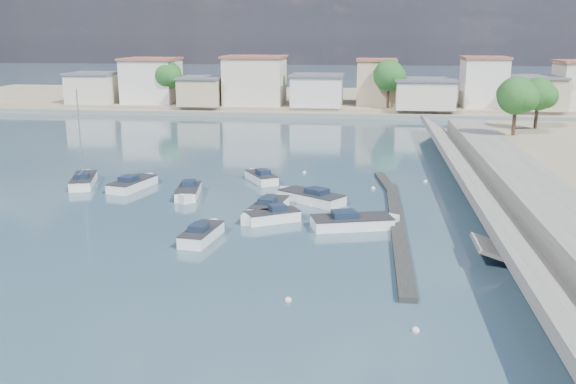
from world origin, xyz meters
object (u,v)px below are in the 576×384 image
object	(u,v)px
motorboat_a	(203,234)
motorboat_c	(309,197)
motorboat_f	(261,177)
motorboat_g	(188,193)
motorboat_h	(356,222)
sailboat	(84,180)
motorboat_e	(134,184)
motorboat_d	(270,217)
motorboat_b	(270,206)

from	to	relation	value
motorboat_a	motorboat_c	size ratio (longest dim) A/B	0.84
motorboat_c	motorboat_a	bearing A→B (deg)	-120.06
motorboat_f	motorboat_g	distance (m)	8.41
motorboat_h	sailboat	xyz separation A→B (m)	(-25.44, 10.49, 0.04)
motorboat_e	motorboat_d	bearing A→B (deg)	-33.45
motorboat_d	motorboat_f	world-z (taller)	same
motorboat_c	motorboat_f	bearing A→B (deg)	127.29
motorboat_f	motorboat_h	distance (m)	16.58
sailboat	motorboat_c	bearing A→B (deg)	-9.59
motorboat_f	motorboat_a	bearing A→B (deg)	-93.52
motorboat_b	motorboat_c	xyz separation A→B (m)	(2.75, 3.26, 0.00)
motorboat_b	sailboat	bearing A→B (deg)	159.72
motorboat_h	sailboat	world-z (taller)	sailboat
motorboat_a	motorboat_d	xyz separation A→B (m)	(3.94, 4.60, -0.00)
motorboat_a	motorboat_e	bearing A→B (deg)	125.77
motorboat_e	motorboat_g	world-z (taller)	same
motorboat_b	sailboat	distance (m)	19.82
motorboat_b	motorboat_f	world-z (taller)	same
motorboat_a	motorboat_c	world-z (taller)	same
motorboat_b	motorboat_d	bearing A→B (deg)	-82.53
motorboat_d	motorboat_f	bearing A→B (deg)	102.28
motorboat_d	motorboat_e	world-z (taller)	same
motorboat_b	motorboat_f	distance (m)	10.40
motorboat_e	motorboat_f	bearing A→B (deg)	19.84
motorboat_b	motorboat_e	world-z (taller)	same
motorboat_d	motorboat_e	xyz separation A→B (m)	(-13.85, 9.15, 0.00)
motorboat_c	motorboat_d	distance (m)	6.71
motorboat_a	motorboat_f	xyz separation A→B (m)	(1.09, 17.72, -0.00)
motorboat_e	sailboat	size ratio (longest dim) A/B	0.66
motorboat_c	motorboat_e	size ratio (longest dim) A/B	1.00
motorboat_d	motorboat_h	world-z (taller)	same
motorboat_h	motorboat_b	bearing A→B (deg)	152.15
motorboat_a	sailboat	size ratio (longest dim) A/B	0.55
motorboat_a	motorboat_f	bearing A→B (deg)	86.48
motorboat_f	sailboat	world-z (taller)	sailboat
motorboat_e	motorboat_h	world-z (taller)	same
motorboat_b	motorboat_c	world-z (taller)	same
motorboat_c	motorboat_h	distance (m)	8.01
motorboat_a	motorboat_e	distance (m)	16.95
motorboat_f	motorboat_c	bearing A→B (deg)	-52.71
sailboat	motorboat_g	bearing A→B (deg)	-17.08
motorboat_f	motorboat_d	bearing A→B (deg)	-77.72
motorboat_g	motorboat_h	size ratio (longest dim) A/B	0.81
motorboat_c	motorboat_h	xyz separation A→B (m)	(4.09, -6.88, -0.00)
motorboat_a	motorboat_h	world-z (taller)	same
motorboat_c	motorboat_g	world-z (taller)	same
motorboat_b	motorboat_g	xyz separation A→B (m)	(-7.70, 3.52, 0.00)
motorboat_c	motorboat_e	world-z (taller)	same
motorboat_b	motorboat_c	size ratio (longest dim) A/B	0.93
motorboat_d	motorboat_g	bearing A→B (deg)	141.07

